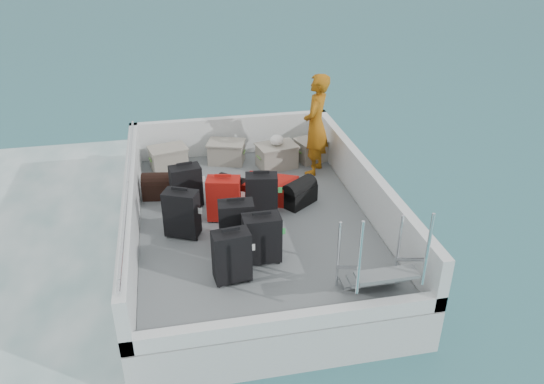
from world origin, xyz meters
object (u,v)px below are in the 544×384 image
(suitcase_2, at_px, (186,187))
(crate_0, at_px, (169,159))
(suitcase_4, at_px, (236,225))
(passenger, at_px, (316,125))
(crate_1, at_px, (227,153))
(suitcase_6, at_px, (262,239))
(suitcase_1, at_px, (182,214))
(suitcase_5, at_px, (224,199))
(suitcase_3, at_px, (232,257))
(crate_2, at_px, (277,157))
(suitcase_8, at_px, (270,189))
(crate_3, at_px, (314,150))
(suitcase_7, at_px, (262,195))

(suitcase_2, distance_m, crate_0, 1.46)
(suitcase_4, xyz_separation_m, passenger, (1.65, 2.05, 0.53))
(crate_1, bearing_deg, suitcase_6, -88.69)
(suitcase_1, relative_size, suitcase_5, 1.04)
(crate_0, relative_size, crate_1, 0.98)
(suitcase_3, relative_size, suitcase_4, 1.00)
(crate_2, bearing_deg, crate_0, 170.24)
(suitcase_1, relative_size, suitcase_8, 0.85)
(suitcase_6, bearing_deg, suitcase_8, 74.92)
(passenger, bearing_deg, suitcase_5, -21.44)
(crate_1, xyz_separation_m, crate_2, (0.85, -0.36, 0.01))
(suitcase_6, xyz_separation_m, passenger, (1.37, 2.43, 0.54))
(crate_3, xyz_separation_m, passenger, (-0.14, -0.50, 0.68))
(suitcase_2, xyz_separation_m, passenger, (2.24, 0.78, 0.54))
(suitcase_1, relative_size, crate_2, 1.07)
(suitcase_1, relative_size, suitcase_4, 1.01)
(suitcase_1, distance_m, suitcase_8, 1.63)
(suitcase_2, distance_m, suitcase_4, 1.41)
(suitcase_5, bearing_deg, crate_1, 95.06)
(suitcase_3, relative_size, crate_1, 1.12)
(suitcase_6, height_order, passenger, passenger)
(suitcase_1, height_order, suitcase_2, suitcase_1)
(suitcase_4, height_order, crate_0, suitcase_4)
(crate_3, bearing_deg, suitcase_4, -124.92)
(suitcase_5, distance_m, suitcase_6, 1.20)
(crate_1, distance_m, passenger, 1.74)
(passenger, bearing_deg, suitcase_6, 2.33)
(crate_1, bearing_deg, crate_2, -22.80)
(suitcase_3, bearing_deg, suitcase_6, 31.15)
(suitcase_1, distance_m, suitcase_6, 1.27)
(suitcase_4, distance_m, passenger, 2.68)
(suitcase_8, height_order, crate_1, crate_1)
(suitcase_1, height_order, suitcase_8, suitcase_1)
(suitcase_3, xyz_separation_m, crate_1, (0.36, 3.45, -0.16))
(suitcase_1, relative_size, crate_1, 1.13)
(suitcase_6, xyz_separation_m, suitcase_7, (0.21, 1.17, -0.00))
(suitcase_5, distance_m, crate_1, 2.00)
(suitcase_4, distance_m, suitcase_8, 1.45)
(suitcase_2, height_order, passenger, passenger)
(crate_1, relative_size, crate_3, 1.00)
(crate_1, bearing_deg, suitcase_7, -81.75)
(suitcase_2, relative_size, suitcase_8, 0.82)
(suitcase_3, relative_size, crate_2, 1.06)
(suitcase_8, distance_m, crate_3, 1.69)
(suitcase_4, height_order, suitcase_8, suitcase_4)
(crate_0, relative_size, crate_2, 0.93)
(suitcase_3, bearing_deg, suitcase_2, 95.96)
(crate_1, height_order, passenger, passenger)
(suitcase_5, relative_size, crate_3, 1.08)
(suitcase_5, height_order, suitcase_7, suitcase_5)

